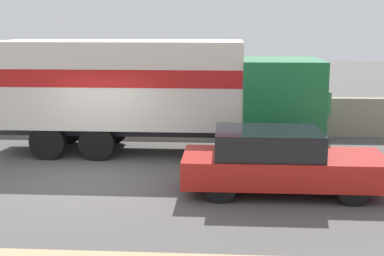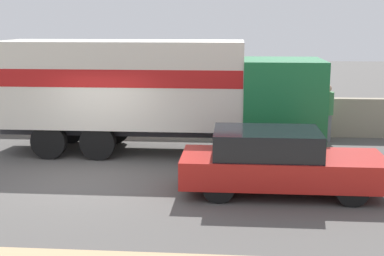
# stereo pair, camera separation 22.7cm
# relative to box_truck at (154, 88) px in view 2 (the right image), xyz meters

# --- Properties ---
(ground_plane) EXTENTS (80.00, 80.00, 0.00)m
(ground_plane) POSITION_rel_box_truck_xyz_m (-1.20, -2.92, -1.88)
(ground_plane) COLOR #514F4C
(stone_wall_backdrop) EXTENTS (60.00, 0.35, 1.28)m
(stone_wall_backdrop) POSITION_rel_box_truck_xyz_m (-1.20, 2.61, -1.24)
(stone_wall_backdrop) COLOR gray
(stone_wall_backdrop) RESTS_ON ground_plane
(box_truck) EXTENTS (9.07, 2.42, 3.20)m
(box_truck) POSITION_rel_box_truck_xyz_m (0.00, 0.00, 0.00)
(box_truck) COLOR #196B38
(box_truck) RESTS_ON ground_plane
(car_hatchback) EXTENTS (4.42, 1.74, 1.42)m
(car_hatchback) POSITION_rel_box_truck_xyz_m (3.27, -3.54, -1.16)
(car_hatchback) COLOR #B21E19
(car_hatchback) RESTS_ON ground_plane
(pedestrian) EXTENTS (0.39, 0.39, 1.80)m
(pedestrian) POSITION_rel_box_truck_xyz_m (5.20, 1.87, -0.94)
(pedestrian) COLOR slate
(pedestrian) RESTS_ON ground_plane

